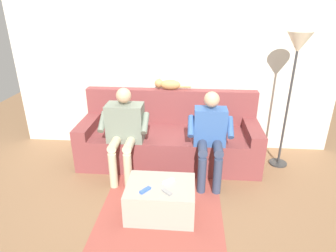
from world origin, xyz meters
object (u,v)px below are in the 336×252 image
(person_right_seated, at_px, (124,127))
(remote_gray, at_px, (167,192))
(couch, at_px, (169,139))
(floor_lamp, at_px, (297,53))
(cat_on_backrest, at_px, (168,84))
(remote_blue, at_px, (145,190))
(remote_white, at_px, (168,181))
(person_left_seated, at_px, (210,133))
(coffee_table, at_px, (161,199))

(person_right_seated, xyz_separation_m, remote_gray, (-0.60, 0.88, -0.29))
(couch, relative_size, floor_lamp, 1.37)
(cat_on_backrest, xyz_separation_m, remote_blue, (0.10, 1.57, -0.66))
(couch, distance_m, remote_white, 1.11)
(remote_gray, bearing_deg, person_left_seated, -75.01)
(person_right_seated, relative_size, remote_blue, 8.75)
(person_left_seated, xyz_separation_m, floor_lamp, (-1.00, -0.43, 0.89))
(couch, bearing_deg, person_left_seated, 140.29)
(couch, bearing_deg, remote_white, 93.97)
(cat_on_backrest, bearing_deg, floor_lamp, 169.11)
(couch, height_order, remote_blue, couch)
(coffee_table, height_order, remote_white, remote_white)
(person_left_seated, distance_m, person_right_seated, 1.06)
(person_left_seated, bearing_deg, remote_blue, 51.32)
(person_left_seated, height_order, person_right_seated, person_right_seated)
(cat_on_backrest, relative_size, remote_blue, 3.95)
(person_right_seated, xyz_separation_m, floor_lamp, (-2.05, -0.39, 0.87))
(floor_lamp, bearing_deg, person_left_seated, 23.30)
(person_right_seated, bearing_deg, floor_lamp, -169.21)
(couch, distance_m, person_left_seated, 0.76)
(couch, bearing_deg, floor_lamp, 179.69)
(person_right_seated, height_order, remote_gray, person_right_seated)
(person_left_seated, relative_size, cat_on_backrest, 2.19)
(coffee_table, xyz_separation_m, cat_on_backrest, (0.04, -1.45, 0.85))
(couch, height_order, floor_lamp, floor_lamp)
(person_right_seated, bearing_deg, person_left_seated, 177.90)
(couch, height_order, person_right_seated, person_right_seated)
(coffee_table, bearing_deg, remote_white, -145.04)
(cat_on_backrest, distance_m, floor_lamp, 1.67)
(remote_blue, bearing_deg, remote_gray, 125.08)
(coffee_table, height_order, person_left_seated, person_left_seated)
(person_right_seated, distance_m, remote_blue, 1.00)
(coffee_table, relative_size, remote_blue, 5.43)
(remote_white, height_order, remote_gray, remote_white)
(person_right_seated, bearing_deg, remote_blue, 113.88)
(couch, xyz_separation_m, person_left_seated, (-0.53, 0.44, 0.32))
(person_right_seated, relative_size, cat_on_backrest, 2.22)
(coffee_table, bearing_deg, remote_blue, 39.14)
(floor_lamp, bearing_deg, remote_white, 37.11)
(remote_white, bearing_deg, person_right_seated, -92.32)
(couch, xyz_separation_m, remote_gray, (-0.08, 1.28, 0.05))
(person_right_seated, xyz_separation_m, remote_white, (-0.60, 0.70, -0.28))
(floor_lamp, bearing_deg, remote_gray, 41.28)
(person_left_seated, distance_m, remote_white, 0.85)
(couch, relative_size, cat_on_backrest, 4.72)
(remote_white, height_order, remote_blue, remote_white)
(person_right_seated, distance_m, remote_gray, 1.11)
(coffee_table, height_order, remote_blue, remote_blue)
(person_left_seated, bearing_deg, remote_white, 55.93)
(coffee_table, xyz_separation_m, remote_white, (-0.08, -0.05, 0.19))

